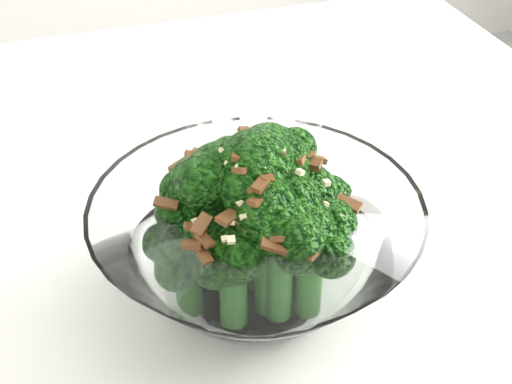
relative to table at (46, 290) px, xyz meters
name	(u,v)px	position (x,y,z in m)	size (l,w,h in m)	color
table	(46,290)	(0.00, 0.00, 0.00)	(1.20, 0.80, 0.75)	white
broccoli_dish	(255,238)	(0.16, -0.13, 0.13)	(0.24, 0.24, 0.15)	white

